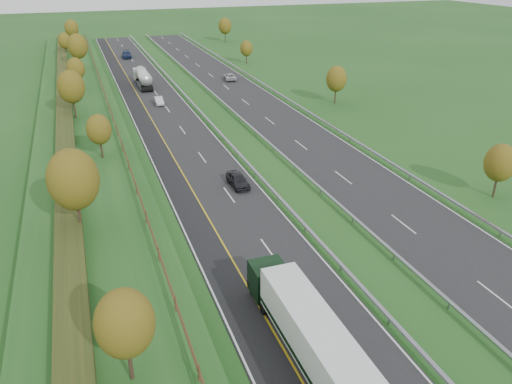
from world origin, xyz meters
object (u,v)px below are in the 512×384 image
car_dark_near (238,180)px  car_small_far (127,55)px  box_lorry (310,335)px  car_silver_mid (159,101)px  car_oncoming (230,77)px  road_tanker (143,77)px

car_dark_near → car_small_far: 85.58m
box_lorry → car_silver_mid: bearing=88.5°
box_lorry → car_silver_mid: size_ratio=4.17×
car_dark_near → car_oncoming: car_dark_near is taller
road_tanker → car_dark_near: bearing=-86.7°
car_dark_near → car_small_far: size_ratio=0.79×
road_tanker → car_silver_mid: size_ratio=2.88×
car_oncoming → car_dark_near: bearing=81.8°
box_lorry → road_tanker: (1.13, 79.90, -0.47)m
car_dark_near → car_oncoming: size_ratio=0.90×
car_oncoming → road_tanker: bearing=6.6°
car_small_far → car_dark_near: bearing=-83.6°
box_lorry → car_dark_near: 27.83m
road_tanker → car_dark_near: road_tanker is taller
car_dark_near → car_oncoming: bearing=72.3°
road_tanker → car_oncoming: bearing=-1.2°
car_dark_near → car_oncoming: 54.15m
car_dark_near → box_lorry: bearing=-100.2°
road_tanker → box_lorry: bearing=-90.8°
box_lorry → car_dark_near: (4.14, 27.47, -1.54)m
car_dark_near → car_small_far: car_small_far is taller
road_tanker → car_silver_mid: bearing=-87.7°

